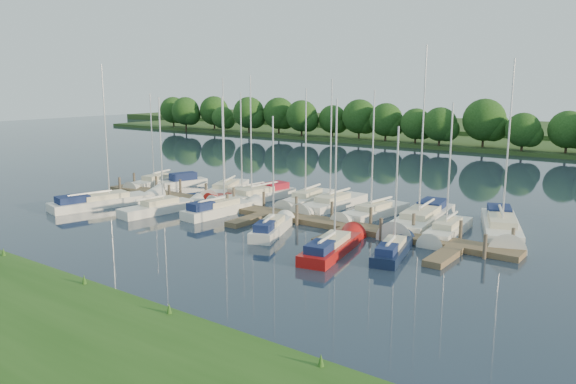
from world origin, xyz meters
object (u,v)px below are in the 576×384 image
Objects in this scene: sailboat_s_2 at (220,210)px; sailboat_n_5 at (307,201)px; motorboat at (182,183)px; sailboat_n_0 at (156,183)px; dock at (265,215)px.

sailboat_n_5 is at bearing 71.27° from sailboat_s_2.
sailboat_n_5 is (15.66, 0.65, -0.08)m from motorboat.
sailboat_s_2 is (12.15, -7.10, -0.02)m from motorboat.
sailboat_n_0 is 2.87m from motorboat.
sailboat_n_5 is 1.06× the size of sailboat_s_2.
sailboat_n_0 reaches higher than dock.
sailboat_n_0 is 1.00× the size of sailboat_s_2.
sailboat_n_5 reaches higher than motorboat.
motorboat is (-15.78, 5.64, 0.16)m from dock.
dock is 6.90× the size of motorboat.
motorboat is (2.51, 1.39, 0.08)m from sailboat_n_0.
sailboat_s_2 is at bearing 167.80° from motorboat.
dock is 3.92× the size of sailboat_n_0.
dock is at bearing 178.44° from motorboat.
dock is at bearing 85.10° from sailboat_n_5.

